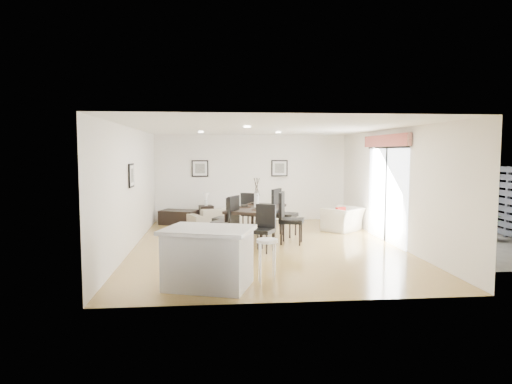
{
  "coord_description": "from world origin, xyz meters",
  "views": [
    {
      "loc": [
        -1.2,
        -10.32,
        2.16
      ],
      "look_at": [
        -0.18,
        0.4,
        1.21
      ],
      "focal_mm": 32.0,
      "sensor_mm": 36.0,
      "label": 1
    }
  ],
  "objects": [
    {
      "name": "armchair",
      "position": [
        2.34,
        1.78,
        0.32
      ],
      "size": [
        1.31,
        1.3,
        0.64
      ],
      "primitive_type": "imported",
      "rotation": [
        0.0,
        0.0,
        3.87
      ],
      "color": "beige",
      "rests_on": "ground"
    },
    {
      "name": "framed_print_back_right",
      "position": [
        0.9,
        3.97,
        1.65
      ],
      "size": [
        0.52,
        0.04,
        0.52
      ],
      "color": "black",
      "rests_on": "wall_back"
    },
    {
      "name": "wall_right",
      "position": [
        3.0,
        0.0,
        1.35
      ],
      "size": [
        0.04,
        8.0,
        2.7
      ],
      "primitive_type": "cube",
      "color": "white",
      "rests_on": "ground"
    },
    {
      "name": "dining_table",
      "position": [
        -0.15,
        0.67,
        0.73
      ],
      "size": [
        1.7,
        2.19,
        0.82
      ],
      "rotation": [
        0.0,
        0.0,
        -0.43
      ],
      "color": "black",
      "rests_on": "ground"
    },
    {
      "name": "dining_chair_head",
      "position": [
        -0.1,
        -0.56,
        0.57
      ],
      "size": [
        0.62,
        0.62,
        1.02
      ],
      "rotation": [
        0.0,
        0.0,
        -0.52
      ],
      "color": "black",
      "rests_on": "ground"
    },
    {
      "name": "cushion",
      "position": [
        2.25,
        1.69,
        0.52
      ],
      "size": [
        0.31,
        0.23,
        0.3
      ],
      "primitive_type": "cube",
      "rotation": [
        0.0,
        0.0,
        3.65
      ],
      "color": "#B02016",
      "rests_on": "armchair"
    },
    {
      "name": "dining_chair_efar",
      "position": [
        0.55,
        1.21,
        0.68
      ],
      "size": [
        0.74,
        0.74,
        1.22
      ],
      "rotation": [
        0.0,
        0.0,
        1.06
      ],
      "color": "black",
      "rests_on": "ground"
    },
    {
      "name": "wall_left",
      "position": [
        -3.0,
        0.0,
        1.35
      ],
      "size": [
        0.04,
        8.0,
        2.7
      ],
      "primitive_type": "cube",
      "color": "white",
      "rests_on": "ground"
    },
    {
      "name": "dining_chair_foot",
      "position": [
        -0.19,
        1.89,
        0.6
      ],
      "size": [
        0.64,
        0.64,
        1.07
      ],
      "rotation": [
        0.0,
        0.0,
        2.69
      ],
      "color": "black",
      "rests_on": "ground"
    },
    {
      "name": "ceiling",
      "position": [
        0.0,
        0.0,
        2.7
      ],
      "size": [
        6.0,
        8.0,
        0.02
      ],
      "primitive_type": "cube",
      "color": "white",
      "rests_on": "wall_back"
    },
    {
      "name": "side_table",
      "position": [
        -1.41,
        3.58,
        0.27
      ],
      "size": [
        0.48,
        0.48,
        0.53
      ],
      "primitive_type": "cube",
      "rotation": [
        0.0,
        0.0,
        0.22
      ],
      "color": "black",
      "rests_on": "ground"
    },
    {
      "name": "ground",
      "position": [
        0.0,
        0.0,
        0.0
      ],
      "size": [
        8.0,
        8.0,
        0.0
      ],
      "primitive_type": "plane",
      "color": "#B08E48",
      "rests_on": "ground"
    },
    {
      "name": "courtyard_plant_b",
      "position": [
        5.71,
        1.78,
        0.32
      ],
      "size": [
        0.41,
        0.41,
        0.64
      ],
      "primitive_type": "imported",
      "rotation": [
        0.0,
        0.0,
        -0.14
      ],
      "color": "#3E622A",
      "rests_on": "ground"
    },
    {
      "name": "coffee_table",
      "position": [
        -2.23,
        3.37,
        0.21
      ],
      "size": [
        1.22,
        0.98,
        0.42
      ],
      "primitive_type": "cube",
      "rotation": [
        0.0,
        0.0,
        -0.38
      ],
      "color": "black",
      "rests_on": "ground"
    },
    {
      "name": "vase",
      "position": [
        -0.15,
        0.67,
        1.11
      ],
      "size": [
        0.93,
        1.43,
        0.73
      ],
      "color": "white",
      "rests_on": "dining_table"
    },
    {
      "name": "courtyard",
      "position": [
        6.16,
        0.87,
        0.92
      ],
      "size": [
        6.0,
        6.0,
        2.0
      ],
      "color": "gray",
      "rests_on": "ground"
    },
    {
      "name": "wall_front",
      "position": [
        0.0,
        -4.0,
        1.35
      ],
      "size": [
        6.0,
        0.04,
        2.7
      ],
      "primitive_type": "cube",
      "color": "white",
      "rests_on": "ground"
    },
    {
      "name": "sliding_door",
      "position": [
        2.96,
        0.3,
        1.66
      ],
      "size": [
        0.12,
        2.7,
        2.57
      ],
      "color": "white",
      "rests_on": "wall_right"
    },
    {
      "name": "dining_chair_wnear",
      "position": [
        -0.84,
        0.13,
        0.65
      ],
      "size": [
        0.7,
        0.7,
        1.16
      ],
      "rotation": [
        0.0,
        0.0,
        -2.05
      ],
      "color": "black",
      "rests_on": "ground"
    },
    {
      "name": "table_lamp",
      "position": [
        -1.41,
        3.58,
        0.79
      ],
      "size": [
        0.21,
        0.21,
        0.4
      ],
      "color": "white",
      "rests_on": "side_table"
    },
    {
      "name": "bar_stool",
      "position": [
        -0.34,
        -3.13,
        0.65
      ],
      "size": [
        0.35,
        0.35,
        0.76
      ],
      "color": "white",
      "rests_on": "ground"
    },
    {
      "name": "kitchen_island",
      "position": [
        -1.28,
        -3.13,
        0.48
      ],
      "size": [
        1.62,
        1.42,
        0.96
      ],
      "rotation": [
        0.0,
        0.0,
        -0.31
      ],
      "color": "white",
      "rests_on": "ground"
    },
    {
      "name": "framed_print_left_wall",
      "position": [
        -2.97,
        -0.2,
        1.65
      ],
      "size": [
        0.04,
        0.52,
        0.52
      ],
      "rotation": [
        0.0,
        0.0,
        1.57
      ],
      "color": "black",
      "rests_on": "wall_left"
    },
    {
      "name": "wall_back",
      "position": [
        0.0,
        4.0,
        1.35
      ],
      "size": [
        6.0,
        0.04,
        2.7
      ],
      "primitive_type": "cube",
      "color": "white",
      "rests_on": "ground"
    },
    {
      "name": "dining_chair_wfar",
      "position": [
        -0.85,
        1.12,
        0.58
      ],
      "size": [
        0.63,
        0.63,
        1.03
      ],
      "rotation": [
        0.0,
        0.0,
        -2.06
      ],
      "color": "black",
      "rests_on": "ground"
    },
    {
      "name": "framed_print_back_left",
      "position": [
        -1.6,
        3.97,
        1.65
      ],
      "size": [
        0.52,
        0.04,
        0.52
      ],
      "color": "black",
      "rests_on": "wall_back"
    },
    {
      "name": "dining_chair_enear",
      "position": [
        0.54,
        0.21,
        0.68
      ],
      "size": [
        0.68,
        0.68,
        1.22
      ],
      "rotation": [
        0.0,
        0.0,
        1.29
      ],
      "color": "black",
      "rests_on": "ground"
    },
    {
      "name": "courtyard_plant_a",
      "position": [
        5.4,
        0.02,
        0.33
      ],
      "size": [
        0.67,
        0.6,
        0.66
      ],
      "primitive_type": "imported",
      "rotation": [
        0.0,
        0.0,
        -0.15
      ],
      "color": "#3E622A",
      "rests_on": "ground"
    },
    {
      "name": "sofa",
      "position": [
        -0.97,
        2.97,
        0.27
      ],
      "size": [
        2.01,
        1.43,
        0.55
      ],
      "primitive_type": "imported",
      "rotation": [
        0.0,
        0.0,
        3.56
      ],
      "color": "gray",
      "rests_on": "ground"
    }
  ]
}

